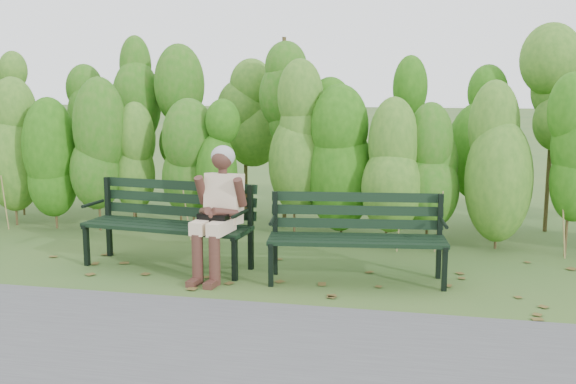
# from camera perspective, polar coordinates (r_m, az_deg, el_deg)

# --- Properties ---
(ground) EXTENTS (80.00, 80.00, 0.00)m
(ground) POSITION_cam_1_polar(r_m,az_deg,el_deg) (6.67, -0.63, -6.86)
(ground) COLOR #335826
(footpath) EXTENTS (60.00, 2.50, 0.01)m
(footpath) POSITION_cam_1_polar(r_m,az_deg,el_deg) (4.67, -6.68, -14.24)
(footpath) COLOR #474749
(footpath) RESTS_ON ground
(hedge_band) EXTENTS (11.04, 1.67, 2.42)m
(hedge_band) POSITION_cam_1_polar(r_m,az_deg,el_deg) (8.25, 2.18, 5.19)
(hedge_band) COLOR #47381E
(hedge_band) RESTS_ON ground
(leaf_litter) EXTENTS (5.58, 2.15, 0.01)m
(leaf_litter) POSITION_cam_1_polar(r_m,az_deg,el_deg) (6.55, -0.90, -7.14)
(leaf_litter) COLOR brown
(leaf_litter) RESTS_ON ground
(bench_left) EXTENTS (1.77, 0.76, 0.86)m
(bench_left) POSITION_cam_1_polar(r_m,az_deg,el_deg) (6.92, -9.85, -2.08)
(bench_left) COLOR black
(bench_left) RESTS_ON ground
(bench_right) EXTENTS (1.69, 0.73, 0.82)m
(bench_right) POSITION_cam_1_polar(r_m,az_deg,el_deg) (6.36, 5.84, -3.22)
(bench_right) COLOR black
(bench_right) RESTS_ON ground
(seated_woman) EXTENTS (0.51, 0.75, 1.25)m
(seated_woman) POSITION_cam_1_polar(r_m,az_deg,el_deg) (6.46, -5.91, -0.99)
(seated_woman) COLOR beige
(seated_woman) RESTS_ON ground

